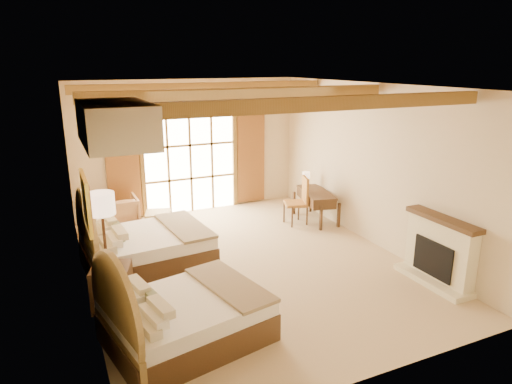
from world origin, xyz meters
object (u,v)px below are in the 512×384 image
nightstand (112,287)px  bed_far (139,246)px  bed_near (176,316)px  armchair (120,213)px  desk (316,205)px

nightstand → bed_far: bearing=80.1°
bed_far → nightstand: (-0.62, -1.20, -0.09)m
bed_far → bed_near: bearing=-94.8°
bed_near → armchair: 4.74m
desk → nightstand: bearing=-143.6°
desk → armchair: bearing=175.6°
bed_near → bed_far: size_ratio=1.00×
bed_far → armchair: (0.00, 2.23, -0.06)m
bed_near → nightstand: size_ratio=3.41×
bed_far → armchair: 2.23m
bed_near → bed_far: bed_far is taller
bed_near → desk: bed_near is taller
bed_near → armchair: size_ratio=2.82×
bed_far → nightstand: 1.36m
nightstand → armchair: 3.49m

